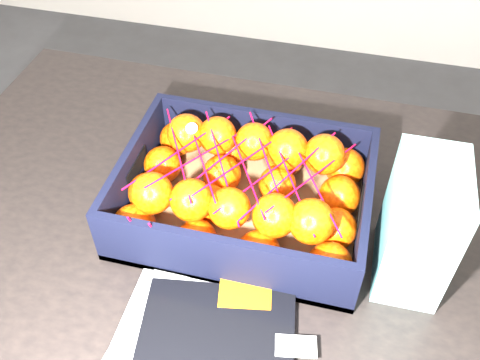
# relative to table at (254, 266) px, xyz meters

# --- Properties ---
(table) EXTENTS (1.21, 0.81, 0.75)m
(table) POSITION_rel_table_xyz_m (0.00, 0.00, 0.00)
(table) COLOR black
(table) RESTS_ON ground
(produce_crate) EXTENTS (0.39, 0.29, 0.11)m
(produce_crate) POSITION_rel_table_xyz_m (-0.03, 0.03, 0.13)
(produce_crate) COLOR brown
(produce_crate) RESTS_ON table
(clementine_heap) EXTENTS (0.37, 0.27, 0.12)m
(clementine_heap) POSITION_rel_table_xyz_m (-0.02, 0.03, 0.16)
(clementine_heap) COLOR #E14304
(clementine_heap) RESTS_ON produce_crate
(mesh_net) EXTENTS (0.32, 0.26, 0.10)m
(mesh_net) POSITION_rel_table_xyz_m (-0.03, 0.02, 0.21)
(mesh_net) COLOR red
(mesh_net) RESTS_ON clementine_heap
(retail_carton) EXTENTS (0.09, 0.14, 0.21)m
(retail_carton) POSITION_rel_table_xyz_m (0.23, -0.02, 0.20)
(retail_carton) COLOR white
(retail_carton) RESTS_ON table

